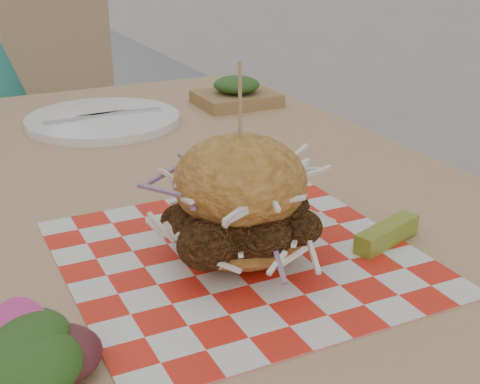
{
  "coord_description": "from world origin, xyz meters",
  "views": [
    {
      "loc": [
        0.03,
        -0.57,
        1.08
      ],
      "look_at": [
        0.31,
        0.0,
        0.82
      ],
      "focal_mm": 50.0,
      "sensor_mm": 36.0,
      "label": 1
    }
  ],
  "objects": [
    {
      "name": "side_salad",
      "position": [
        0.06,
        -0.1,
        0.76
      ],
      "size": [
        0.14,
        0.14,
        0.05
      ],
      "color": "#3F1419",
      "rests_on": "patio_table"
    },
    {
      "name": "patio_table",
      "position": [
        0.31,
        0.24,
        0.67
      ],
      "size": [
        0.8,
        1.2,
        0.75
      ],
      "color": "tan",
      "rests_on": "ground"
    },
    {
      "name": "kraft_tray",
      "position": [
        0.58,
        0.58,
        0.77
      ],
      "size": [
        0.15,
        0.12,
        0.06
      ],
      "color": "olive",
      "rests_on": "patio_table"
    },
    {
      "name": "pickle_spear",
      "position": [
        0.47,
        -0.04,
        0.76
      ],
      "size": [
        0.1,
        0.05,
        0.02
      ],
      "primitive_type": "cube",
      "rotation": [
        0.0,
        0.0,
        0.33
      ],
      "color": "olive",
      "rests_on": "paper_liner"
    },
    {
      "name": "paper_liner",
      "position": [
        0.31,
        0.0,
        0.75
      ],
      "size": [
        0.36,
        0.36,
        0.0
      ],
      "primitive_type": "cube",
      "color": "red",
      "rests_on": "patio_table"
    },
    {
      "name": "place_setting",
      "position": [
        0.31,
        0.56,
        0.76
      ],
      "size": [
        0.27,
        0.27,
        0.02
      ],
      "color": "white",
      "rests_on": "patio_table"
    },
    {
      "name": "sandwich",
      "position": [
        0.31,
        0.0,
        0.81
      ],
      "size": [
        0.18,
        0.18,
        0.21
      ],
      "color": "#C58137",
      "rests_on": "paper_liner"
    },
    {
      "name": "patio_chair",
      "position": [
        0.31,
        1.16,
        0.55
      ],
      "size": [
        0.42,
        0.43,
        0.95
      ],
      "rotation": [
        0.0,
        0.0,
        0.0
      ],
      "color": "tan",
      "rests_on": "ground"
    }
  ]
}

